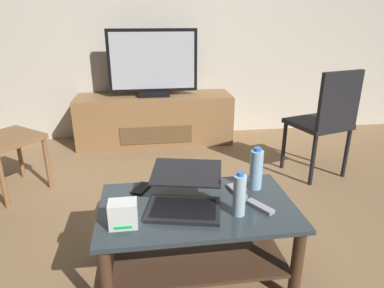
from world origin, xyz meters
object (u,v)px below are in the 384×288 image
Objects in this scene: water_bottle_far at (256,169)px; television at (153,64)px; coffee_table at (197,228)px; router_box at (123,214)px; media_cabinet at (155,119)px; tv_remote at (260,207)px; cell_phone at (141,188)px; water_bottle_near at (239,195)px; soundbar_remote at (237,191)px; laptop at (185,194)px; dining_chair at (326,118)px.

television is at bearing 103.73° from water_bottle_far.
coffee_table is 0.44m from router_box.
router_box is (-0.23, -2.32, 0.23)m from media_cabinet.
tv_remote is (-0.04, -0.22, -0.11)m from water_bottle_far.
router_box is 0.37m from cell_phone.
water_bottle_far is at bearing 56.90° from water_bottle_near.
media_cabinet is 7.39× the size of water_bottle_near.
router_box is 0.82× the size of tv_remote.
cell_phone is at bearing -94.29° from media_cabinet.
water_bottle_near is 0.94× the size of water_bottle_far.
soundbar_remote is at bearing -79.73° from television.
tv_remote is at bearing 4.92° from router_box.
coffee_table is at bearing -86.37° from media_cabinet.
water_bottle_near is at bearing 2.11° from router_box.
water_bottle_far is (0.49, -2.02, -0.32)m from television.
coffee_table is 0.21m from laptop.
dining_chair is at bearing 19.46° from tv_remote.
router_box reaches higher than media_cabinet.
tv_remote is at bearing -14.02° from coffee_table.
cell_phone is at bearing 137.60° from laptop.
router_box is (-0.23, -2.30, -0.38)m from television.
tv_remote reaches higher than coffee_table.
coffee_table is 1.06× the size of dining_chair.
dining_chair is (1.28, 1.08, 0.24)m from coffee_table.
soundbar_remote is at bearing 15.46° from cell_phone.
water_bottle_far reaches higher than router_box.
coffee_table is at bearing -172.01° from soundbar_remote.
cell_phone is (-0.22, 0.20, -0.06)m from laptop.
laptop is 2.96× the size of soundbar_remote.
media_cabinet reaches higher than coffee_table.
laptop is 0.28m from water_bottle_near.
television reaches higher than router_box.
soundbar_remote is at bearing 22.14° from coffee_table.
soundbar_remote is (-0.12, -0.04, -0.11)m from water_bottle_far.
laptop is 3.38× the size of cell_phone.
laptop is 0.32m from soundbar_remote.
laptop is at bearing 25.61° from router_box.
coffee_table is at bearing 148.40° from water_bottle_near.
dining_chair reaches higher than media_cabinet.
cell_phone is at bearing 123.27° from tv_remote.
tv_remote is (0.37, -0.09, -0.05)m from laptop.
water_bottle_far reaches higher than water_bottle_near.
media_cabinet is 6.92× the size of water_bottle_far.
dining_chair reaches higher than water_bottle_near.
dining_chair reaches higher than router_box.
television is 0.99× the size of dining_chair.
router_box is 0.78m from water_bottle_far.
water_bottle_near is 1.65× the size of cell_phone.
dining_chair is at bearing -37.93° from media_cabinet.
media_cabinet is 1.99m from cell_phone.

